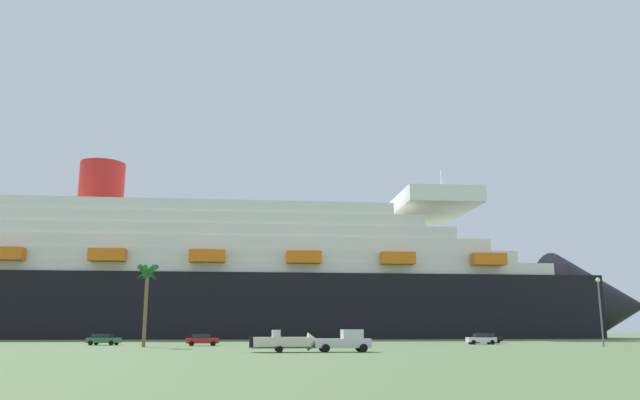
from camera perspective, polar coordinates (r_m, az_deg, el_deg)
ground_plane at (r=112.21m, az=-0.34°, el=-12.76°), size 600.00×600.00×0.00m
cruise_ship at (r=161.42m, az=-9.40°, el=-7.39°), size 226.38×39.12×50.12m
pickup_truck at (r=64.08m, az=2.23°, el=-12.65°), size 5.74×2.63×2.20m
small_boat_on_trailer at (r=63.29m, az=-2.84°, el=-12.74°), size 7.78×2.44×2.15m
palm_tree at (r=85.13m, az=-15.39°, el=-6.85°), size 3.25×3.24×10.61m
street_lamp at (r=90.01m, az=24.01°, el=-8.44°), size 0.56×0.56×8.80m
parked_car_black_coupe at (r=108.56m, az=14.84°, el=-11.98°), size 4.94×2.56×1.58m
parked_car_white_van at (r=99.45m, az=14.41°, el=-12.07°), size 4.33×2.29×1.58m
parked_car_green_wagon at (r=96.89m, az=-19.01°, el=-11.83°), size 4.76×2.64×1.58m
parked_car_red_hatchback at (r=89.75m, az=-10.65°, el=-12.31°), size 4.62×2.62×1.58m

